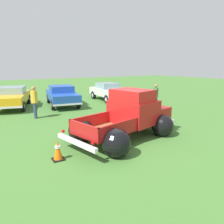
% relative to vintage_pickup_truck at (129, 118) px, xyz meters
% --- Properties ---
extents(ground_plane, '(80.00, 80.00, 0.00)m').
position_rel_vintage_pickup_truck_xyz_m(ground_plane, '(-0.38, -0.09, -0.76)').
color(ground_plane, '#477A33').
extents(vintage_pickup_truck, '(4.94, 3.59, 1.96)m').
position_rel_vintage_pickup_truck_xyz_m(vintage_pickup_truck, '(0.00, 0.00, 0.00)').
color(vintage_pickup_truck, black).
rests_on(vintage_pickup_truck, ground).
extents(show_car_1, '(3.15, 4.95, 1.43)m').
position_rel_vintage_pickup_truck_xyz_m(show_car_1, '(-3.38, 8.97, 0.03)').
color(show_car_1, black).
rests_on(show_car_1, ground).
extents(show_car_2, '(2.52, 4.69, 1.43)m').
position_rel_vintage_pickup_truck_xyz_m(show_car_2, '(-0.18, 8.05, 0.03)').
color(show_car_2, black).
rests_on(show_car_2, ground).
extents(show_car_3, '(2.02, 4.28, 1.43)m').
position_rel_vintage_pickup_truck_xyz_m(show_car_3, '(3.85, 8.28, 0.02)').
color(show_car_3, black).
rests_on(show_car_3, ground).
extents(spectator_0, '(0.48, 0.48, 1.66)m').
position_rel_vintage_pickup_truck_xyz_m(spectator_0, '(4.72, 3.56, 0.19)').
color(spectator_0, black).
rests_on(spectator_0, ground).
extents(spectator_1, '(0.36, 0.53, 1.76)m').
position_rel_vintage_pickup_truck_xyz_m(spectator_1, '(-2.64, 5.13, 0.25)').
color(spectator_1, navy).
rests_on(spectator_1, ground).
extents(lane_cone_0, '(0.36, 0.36, 0.63)m').
position_rel_vintage_pickup_truck_xyz_m(lane_cone_0, '(-3.14, -0.61, -0.45)').
color(lane_cone_0, black).
rests_on(lane_cone_0, ground).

